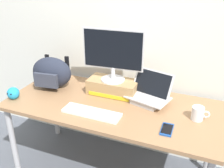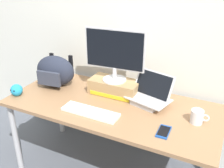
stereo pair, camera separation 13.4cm
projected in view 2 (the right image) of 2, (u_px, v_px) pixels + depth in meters
name	position (u px, v px, depth m)	size (l,w,h in m)	color
back_wall	(137.00, 23.00, 2.32)	(7.00, 0.10, 2.60)	silver
desk	(112.00, 111.00, 2.19)	(1.74, 0.79, 0.73)	#99704C
toner_box_yellow	(114.00, 87.00, 2.30)	(0.43, 0.22, 0.13)	#A88456
desktop_monitor	(115.00, 54.00, 2.17)	(0.52, 0.20, 0.45)	silver
open_laptop	(149.00, 98.00, 2.14)	(0.39, 0.30, 0.26)	#ADADB2
external_keyboard	(90.00, 112.00, 2.02)	(0.46, 0.14, 0.02)	white
messenger_backpack	(55.00, 71.00, 2.43)	(0.39, 0.29, 0.28)	#232838
coffee_mug	(197.00, 117.00, 1.89)	(0.13, 0.09, 0.10)	silver
cell_phone	(164.00, 132.00, 1.80)	(0.08, 0.16, 0.01)	#19479E
plush_toy	(17.00, 90.00, 2.27)	(0.10, 0.10, 0.10)	#2393CC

